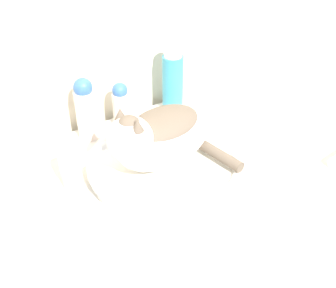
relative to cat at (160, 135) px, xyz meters
name	(u,v)px	position (x,y,z in m)	size (l,w,h in m)	color
vanity_counter	(162,267)	(0.01, 0.02, -0.54)	(1.21, 0.57, 0.82)	beige
sink_basin	(165,164)	(0.02, 0.00, -0.10)	(0.39, 0.39, 0.05)	white
cat	(160,135)	(0.00, 0.00, 0.00)	(0.31, 0.26, 0.18)	silver
faucet	(75,167)	(-0.20, 0.06, -0.06)	(0.13, 0.07, 0.13)	silver
lotion_bottle_white	(86,109)	(-0.09, 0.26, -0.03)	(0.06, 0.06, 0.19)	silver
deodorant_stick	(121,105)	(0.02, 0.26, -0.05)	(0.05, 0.05, 0.14)	silver
mouthwash_bottle	(173,80)	(0.20, 0.26, -0.02)	(0.06, 0.06, 0.21)	teal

